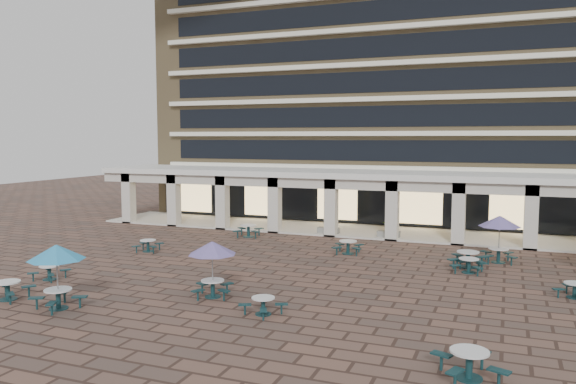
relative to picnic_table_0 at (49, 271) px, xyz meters
name	(u,v)px	position (x,y,z in m)	size (l,w,h in m)	color
ground	(297,281)	(11.13, 4.05, -0.41)	(120.00, 120.00, 0.00)	brown
apartment_building	(399,71)	(11.13, 29.52, 12.19)	(40.00, 15.50, 25.20)	#927B52
retail_arcade	(370,191)	(11.13, 18.85, 2.59)	(42.00, 6.60, 4.40)	white
picnic_table_0	(49,271)	(0.00, 0.00, 0.00)	(1.64, 1.64, 0.69)	#14363D
picnic_table_2	(263,304)	(11.70, -1.10, -0.01)	(1.84, 1.84, 0.68)	#14363D
picnic_table_3	(469,362)	(19.46, -4.27, 0.08)	(2.26, 2.26, 0.83)	#14363D
picnic_table_4	(56,255)	(3.82, -3.43, 1.77)	(2.23, 2.23, 2.58)	#14363D
picnic_table_5	(8,289)	(0.91, -3.23, 0.05)	(1.95, 1.95, 0.79)	#14363D
picnic_table_6	(212,250)	(8.73, 0.27, 1.62)	(2.08, 2.08, 2.40)	#14363D
picnic_table_7	(575,289)	(23.10, 5.78, -0.02)	(1.81, 1.81, 0.66)	#14363D
picnic_table_8	(148,245)	(0.41, 7.34, 0.01)	(1.83, 1.83, 0.70)	#14363D
picnic_table_9	(348,246)	(11.71, 11.09, 0.05)	(1.90, 1.90, 0.78)	#14363D
picnic_table_10	(468,258)	(18.49, 10.01, 0.10)	(2.01, 2.01, 0.86)	#14363D
picnic_table_11	(500,223)	(19.97, 11.81, 1.77)	(2.22, 2.22, 2.57)	#14363D
picnic_table_12	(248,230)	(3.85, 14.05, 0.09)	(2.17, 2.17, 0.84)	#14363D
picnic_table_13	(469,264)	(18.62, 8.81, 0.03)	(1.82, 1.82, 0.74)	#14363D
planter_left	(328,227)	(8.68, 16.95, 0.14)	(1.50, 0.84, 1.32)	gray
planter_right	(389,231)	(12.92, 16.95, 0.11)	(1.50, 0.81, 1.28)	gray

